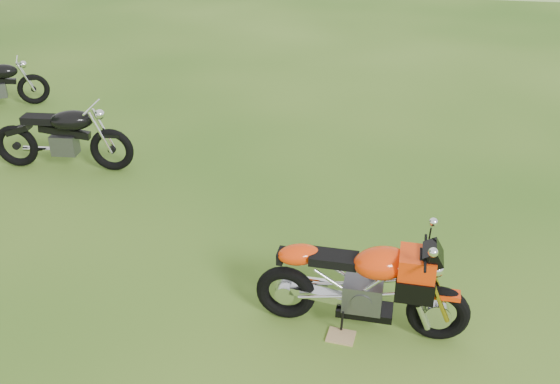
{
  "coord_description": "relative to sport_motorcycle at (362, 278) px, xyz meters",
  "views": [
    {
      "loc": [
        -1.19,
        -5.71,
        4.1
      ],
      "look_at": [
        -0.34,
        0.4,
        0.8
      ],
      "focal_mm": 40.0,
      "sensor_mm": 36.0,
      "label": 1
    }
  ],
  "objects": [
    {
      "name": "sport_motorcycle",
      "position": [
        0.0,
        0.0,
        0.0
      ],
      "size": [
        2.02,
        1.15,
        1.18
      ],
      "primitive_type": null,
      "rotation": [
        0.0,
        0.0,
        -0.36
      ],
      "color": "#F03808",
      "rests_on": "ground"
    },
    {
      "name": "ground",
      "position": [
        -0.25,
        1.03,
        -0.59
      ],
      "size": [
        120.0,
        120.0,
        0.0
      ],
      "primitive_type": "plane",
      "color": "#214F11",
      "rests_on": "ground"
    },
    {
      "name": "plywood_board",
      "position": [
        -0.21,
        -0.13,
        -0.58
      ],
      "size": [
        0.33,
        0.3,
        0.02
      ],
      "primitive_type": "cube",
      "rotation": [
        0.0,
        0.0,
        -0.42
      ],
      "color": "tan",
      "rests_on": "ground"
    },
    {
      "name": "vintage_moto_b",
      "position": [
        -3.44,
        4.11,
        -0.06
      ],
      "size": [
        2.09,
        0.93,
        1.07
      ],
      "primitive_type": null,
      "rotation": [
        0.0,
        0.0,
        -0.23
      ],
      "color": "black",
      "rests_on": "ground"
    }
  ]
}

